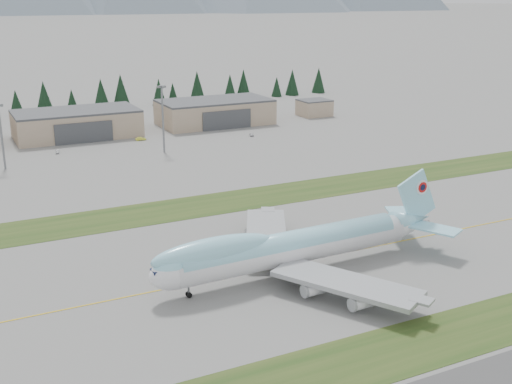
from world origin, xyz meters
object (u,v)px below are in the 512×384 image
boeing_747_freighter (292,247)px  service_vehicle_b (141,140)px  service_vehicle_c (252,136)px  hangar_right (215,112)px  service_vehicle_a (58,153)px  hangar_center (77,123)px

boeing_747_freighter → service_vehicle_b: (8.74, 136.37, -5.97)m
service_vehicle_c → hangar_right: bearing=114.7°
boeing_747_freighter → hangar_right: boeing_747_freighter is taller
service_vehicle_a → service_vehicle_b: 33.92m
hangar_center → hangar_right: (60.00, 0.00, 0.00)m
boeing_747_freighter → service_vehicle_c: 134.58m
hangar_right → service_vehicle_b: (-39.28, -18.08, -5.39)m
service_vehicle_b → service_vehicle_c: bearing=-100.0°
hangar_center → hangar_right: 60.00m
boeing_747_freighter → service_vehicle_b: bearing=84.7°
hangar_center → service_vehicle_b: 28.02m
hangar_center → service_vehicle_a: (-12.37, -25.57, -5.39)m
hangar_center → service_vehicle_a: 28.91m
hangar_center → hangar_right: bearing=0.0°
service_vehicle_a → boeing_747_freighter: bearing=-68.4°
boeing_747_freighter → hangar_center: (-11.97, 154.45, -0.58)m
hangar_center → service_vehicle_a: hangar_center is taller
boeing_747_freighter → hangar_center: 154.92m
service_vehicle_a → service_vehicle_b: service_vehicle_b is taller
hangar_center → service_vehicle_c: size_ratio=13.53×
hangar_center → service_vehicle_c: 70.35m
boeing_747_freighter → hangar_right: size_ratio=1.42×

